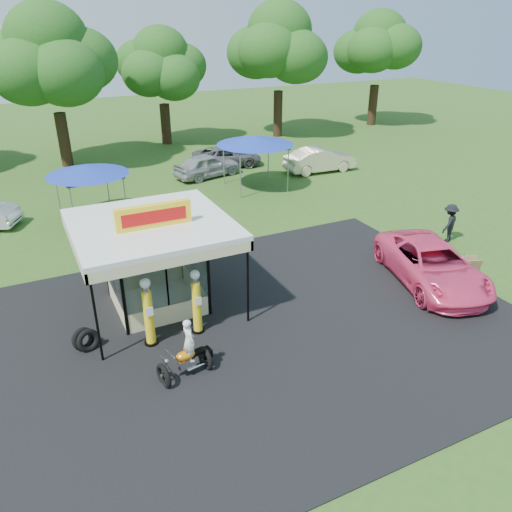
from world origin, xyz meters
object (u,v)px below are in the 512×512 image
object	(u,v)px
gas_pump_left	(148,314)
bg_car_e	(320,160)
spectator_east_b	(426,250)
tent_west	(87,170)
bg_car_d	(227,157)
kiosk_car	(143,269)
pink_sedan	(432,264)
gas_pump_right	(197,303)
gas_station_kiosk	(155,263)
tent_east	(255,140)
spectator_east_a	(449,223)
a_frame_sign	(471,269)
motorcycle	(188,353)
bg_car_c	(207,165)

from	to	relation	value
gas_pump_left	bg_car_e	bearing A→B (deg)	42.66
gas_pump_left	bg_car_e	distance (m)	21.92
spectator_east_b	tent_west	bearing A→B (deg)	-58.85
spectator_east_b	bg_car_d	xyz separation A→B (m)	(-1.44, 18.60, -0.08)
kiosk_car	pink_sedan	world-z (taller)	pink_sedan
gas_pump_left	bg_car_d	xyz separation A→B (m)	(10.85, 19.03, -0.50)
bg_car_e	gas_pump_right	bearing A→B (deg)	138.44
gas_pump_left	bg_car_e	world-z (taller)	gas_pump_left
gas_station_kiosk	tent_east	size ratio (longest dim) A/B	1.14
kiosk_car	spectator_east_a	bearing A→B (deg)	-100.27
gas_pump_right	tent_west	world-z (taller)	tent_west
spectator_east_b	tent_east	world-z (taller)	tent_east
a_frame_sign	gas_station_kiosk	bearing A→B (deg)	179.35
kiosk_car	pink_sedan	xyz separation A→B (m)	(10.45, -5.39, 0.36)
motorcycle	kiosk_car	distance (m)	6.58
gas_station_kiosk	kiosk_car	distance (m)	2.56
a_frame_sign	kiosk_car	size ratio (longest dim) A/B	0.36
bg_car_d	motorcycle	bearing A→B (deg)	168.26
tent_west	gas_pump_right	bearing A→B (deg)	-83.95
gas_pump_right	bg_car_d	bearing A→B (deg)	64.21
gas_station_kiosk	kiosk_car	size ratio (longest dim) A/B	1.92
bg_car_e	gas_pump_left	bearing A→B (deg)	135.33
tent_east	spectator_east_b	bearing A→B (deg)	-82.08
bg_car_c	spectator_east_b	bearing A→B (deg)	178.77
gas_pump_left	bg_car_e	size ratio (longest dim) A/B	0.49
motorcycle	bg_car_e	xyz separation A→B (m)	(15.50, 16.87, 0.05)
bg_car_c	tent_west	world-z (taller)	tent_west
gas_station_kiosk	gas_pump_left	bearing A→B (deg)	-111.37
gas_station_kiosk	gas_pump_right	world-z (taller)	gas_station_kiosk
gas_station_kiosk	spectator_east_a	size ratio (longest dim) A/B	2.89
motorcycle	bg_car_c	distance (m)	20.73
gas_pump_left	a_frame_sign	distance (m)	13.15
bg_car_e	tent_east	distance (m)	6.20
spectator_east_a	bg_car_d	distance (m)	17.59
kiosk_car	bg_car_e	distance (m)	18.37
kiosk_car	spectator_east_b	bearing A→B (deg)	-109.93
gas_pump_left	tent_east	bearing A→B (deg)	52.36
spectator_east_a	kiosk_car	bearing A→B (deg)	-34.68
bg_car_d	spectator_east_a	bearing A→B (deg)	-151.64
pink_sedan	spectator_east_b	world-z (taller)	pink_sedan
tent_west	pink_sedan	bearing A→B (deg)	-50.47
motorcycle	a_frame_sign	xyz separation A→B (m)	(12.44, 0.63, -0.27)
gas_station_kiosk	bg_car_c	distance (m)	16.67
gas_pump_left	bg_car_d	bearing A→B (deg)	60.32
gas_pump_left	a_frame_sign	world-z (taller)	gas_pump_left
tent_west	tent_east	bearing A→B (deg)	5.61
a_frame_sign	kiosk_car	distance (m)	13.52
gas_pump_left	motorcycle	bearing A→B (deg)	-73.07
kiosk_car	pink_sedan	bearing A→B (deg)	-117.29
gas_pump_right	motorcycle	xyz separation A→B (m)	(-1.03, -2.00, -0.37)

